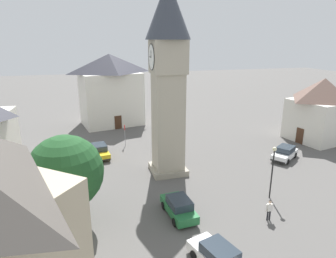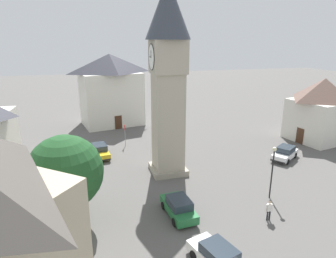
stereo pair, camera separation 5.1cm
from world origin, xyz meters
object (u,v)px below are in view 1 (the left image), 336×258
clock_tower (168,65)px  building_hall_far (321,109)px  car_white_side (100,151)px  building_shop_left (111,89)px  car_silver_kerb (218,257)px  car_black_far (285,153)px  lamp_post (273,164)px  car_red_corner (165,144)px  pedestrian (269,208)px  road_sign (125,132)px  tree (66,172)px  car_blue_kerb (179,207)px

clock_tower → building_hall_far: size_ratio=2.20×
car_white_side → building_shop_left: building_shop_left is taller
car_silver_kerb → car_black_far: same height
lamp_post → car_red_corner: bearing=22.4°
car_silver_kerb → pedestrian: bearing=-59.2°
car_red_corner → building_hall_far: bearing=-95.0°
pedestrian → road_sign: size_ratio=0.60×
car_white_side → car_red_corner: bearing=-87.5°
tree → lamp_post: 16.65m
car_blue_kerb → car_silver_kerb: size_ratio=0.96×
clock_tower → car_blue_kerb: clock_tower is taller
car_red_corner → lamp_post: (-13.94, -5.74, 2.42)m
building_hall_far → road_sign: (4.53, 25.94, -2.42)m
car_silver_kerb → car_white_side: (19.99, 5.92, 0.00)m
building_shop_left → building_hall_far: 30.86m
car_black_far → building_shop_left: bearing=40.9°
car_silver_kerb → car_black_far: size_ratio=1.02×
car_blue_kerb → tree: tree is taller
car_white_side → pedestrian: 20.27m
car_blue_kerb → car_white_side: same height
car_white_side → building_hall_far: size_ratio=0.51×
clock_tower → car_white_side: (6.07, 6.67, -10.18)m
car_white_side → car_black_far: (-6.41, -20.57, 0.00)m
car_white_side → lamp_post: size_ratio=0.92×
car_blue_kerb → car_black_far: (7.68, -15.26, 0.00)m
car_silver_kerb → tree: (6.96, 8.72, 3.49)m
car_silver_kerb → car_white_side: 20.85m
car_blue_kerb → car_silver_kerb: (-5.90, -0.61, 0.00)m
car_white_side → building_shop_left: 15.25m
car_white_side → building_hall_far: (-1.50, -29.35, 3.56)m
lamp_post → road_sign: size_ratio=1.68×
car_white_side → clock_tower: bearing=-132.3°
car_black_far → tree: tree is taller
car_blue_kerb → car_silver_kerb: 5.93m
building_hall_far → building_shop_left: bearing=59.5°
car_silver_kerb → building_hall_far: size_ratio=0.52×
building_hall_far → car_red_corner: bearing=85.0°
building_shop_left → pedestrian: bearing=-163.7°
building_shop_left → road_sign: 11.77m
car_red_corner → car_black_far: (-6.76, -12.51, 0.00)m
pedestrian → car_red_corner: bearing=12.3°
car_white_side → pedestrian: bearing=-144.6°
tree → clock_tower: bearing=-53.7°
car_red_corner → pedestrian: size_ratio=2.62×
tree → car_red_corner: bearing=-39.1°
building_hall_far → car_silver_kerb: bearing=128.3°
car_blue_kerb → car_silver_kerb: same height
car_red_corner → tree: tree is taller
road_sign → car_white_side: bearing=131.6°
lamp_post → car_black_far: bearing=-43.3°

